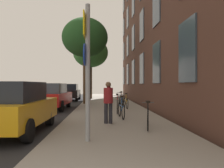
{
  "coord_description": "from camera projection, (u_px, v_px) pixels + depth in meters",
  "views": [
    {
      "loc": [
        0.49,
        -1.28,
        1.53
      ],
      "look_at": [
        1.12,
        11.19,
        1.59
      ],
      "focal_mm": 35.84,
      "sensor_mm": 36.0,
      "label": 1
    }
  ],
  "objects": [
    {
      "name": "ground_plane",
      "position": [
        61.0,
        106.0,
        16.1
      ],
      "size": [
        41.8,
        41.8,
        0.0
      ],
      "primitive_type": "plane",
      "color": "#332D28"
    },
    {
      "name": "pedestrian_0",
      "position": [
        108.0,
        100.0,
        8.2
      ],
      "size": [
        0.43,
        0.43,
        1.53
      ],
      "color": "#26262D",
      "rests_on": "sidewalk"
    },
    {
      "name": "pedestrian_1",
      "position": [
        109.0,
        90.0,
        21.17
      ],
      "size": [
        0.37,
        0.37,
        1.6
      ],
      "color": "maroon",
      "rests_on": "sidewalk"
    },
    {
      "name": "sidewalk",
      "position": [
        109.0,
        105.0,
        16.28
      ],
      "size": [
        4.2,
        38.0,
        0.12
      ],
      "primitive_type": "cube",
      "color": "gray",
      "rests_on": "ground"
    },
    {
      "name": "sign_post",
      "position": [
        87.0,
        63.0,
        5.64
      ],
      "size": [
        0.16,
        0.6,
        3.46
      ],
      "color": "gray",
      "rests_on": "sidewalk"
    },
    {
      "name": "road_asphalt",
      "position": [
        31.0,
        106.0,
        15.99
      ],
      "size": [
        7.0,
        38.0,
        0.01
      ],
      "primitive_type": "cube",
      "color": "#232326",
      "rests_on": "ground"
    },
    {
      "name": "traffic_light",
      "position": [
        89.0,
        72.0,
        20.65
      ],
      "size": [
        0.43,
        0.24,
        3.79
      ],
      "color": "black",
      "rests_on": "sidewalk"
    },
    {
      "name": "bicycle_3",
      "position": [
        126.0,
        102.0,
        13.5
      ],
      "size": [
        0.42,
        1.59,
        0.92
      ],
      "color": "black",
      "rests_on": "sidewalk"
    },
    {
      "name": "tree_near",
      "position": [
        85.0,
        38.0,
        16.88
      ],
      "size": [
        3.46,
        3.46,
        6.48
      ],
      "color": "#4C3823",
      "rests_on": "sidewalk"
    },
    {
      "name": "bicycle_5",
      "position": [
        121.0,
        98.0,
        17.85
      ],
      "size": [
        0.52,
        1.66,
        0.91
      ],
      "color": "black",
      "rests_on": "sidewalk"
    },
    {
      "name": "car_1",
      "position": [
        51.0,
        96.0,
        13.87
      ],
      "size": [
        2.06,
        4.35,
        1.62
      ],
      "color": "red",
      "rests_on": "road_asphalt"
    },
    {
      "name": "bicycle_0",
      "position": [
        148.0,
        117.0,
        7.33
      ],
      "size": [
        0.51,
        1.6,
        0.91
      ],
      "color": "black",
      "rests_on": "sidewalk"
    },
    {
      "name": "car_2",
      "position": [
        69.0,
        92.0,
        21.78
      ],
      "size": [
        1.93,
        4.16,
        1.62
      ],
      "color": "black",
      "rests_on": "road_asphalt"
    },
    {
      "name": "bicycle_1",
      "position": [
        121.0,
        109.0,
        9.51
      ],
      "size": [
        0.42,
        1.63,
        0.97
      ],
      "color": "black",
      "rests_on": "sidewalk"
    },
    {
      "name": "bicycle_4",
      "position": [
        121.0,
        100.0,
        15.04
      ],
      "size": [
        0.53,
        1.65,
        0.97
      ],
      "color": "black",
      "rests_on": "sidewalk"
    },
    {
      "name": "car_0",
      "position": [
        13.0,
        107.0,
        7.05
      ],
      "size": [
        1.94,
        4.06,
        1.62
      ],
      "color": "orange",
      "rests_on": "road_asphalt"
    },
    {
      "name": "tree_far",
      "position": [
        91.0,
        53.0,
        23.01
      ],
      "size": [
        3.59,
        3.59,
        6.28
      ],
      "color": "#4C3823",
      "rests_on": "sidewalk"
    },
    {
      "name": "bicycle_2",
      "position": [
        117.0,
        105.0,
        11.36
      ],
      "size": [
        0.42,
        1.7,
        0.98
      ],
      "color": "black",
      "rests_on": "sidewalk"
    }
  ]
}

